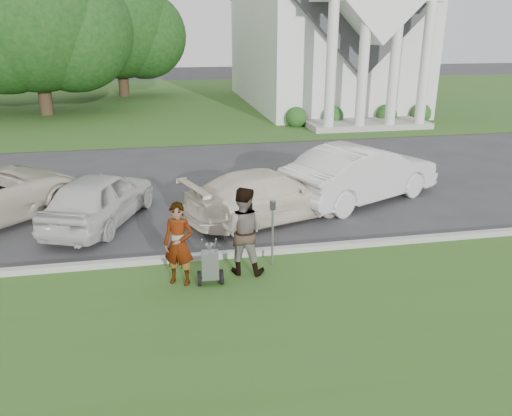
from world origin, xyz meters
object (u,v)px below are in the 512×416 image
object	(u,v)px
car_c	(269,195)
church	(322,10)
person_right	(243,231)
tree_left	(34,23)
parking_meter_near	(273,225)
striping_cart	(210,266)
person_left	(179,245)
car_b	(100,198)
car_d	(362,173)
tree_back	(119,30)

from	to	relation	value
car_c	church	bearing A→B (deg)	-41.46
person_right	car_c	xyz separation A→B (m)	(1.18, 2.97, -0.26)
tree_left	person_right	size ratio (longest dim) A/B	5.77
parking_meter_near	person_right	bearing A→B (deg)	-165.03
striping_cart	car_c	xyz separation A→B (m)	(1.90, 3.35, 0.26)
tree_left	person_left	world-z (taller)	tree_left
person_left	car_b	size ratio (longest dim) A/B	0.42
tree_left	striping_cart	xyz separation A→B (m)	(7.36, -22.57, -4.71)
church	car_c	world-z (taller)	church
church	tree_left	world-z (taller)	church
striping_cart	car_b	bearing A→B (deg)	124.77
tree_left	car_b	size ratio (longest dim) A/B	2.64
car_b	car_c	world-z (taller)	car_b
person_left	car_b	distance (m)	4.16
car_c	car_d	xyz separation A→B (m)	(3.00, 1.03, 0.16)
tree_back	person_left	size ratio (longest dim) A/B	5.74
parking_meter_near	car_c	world-z (taller)	parking_meter_near
parking_meter_near	tree_back	bearing A→B (deg)	98.96
striping_cart	car_c	size ratio (longest dim) A/B	0.22
tree_left	person_right	bearing A→B (deg)	-70.00
parking_meter_near	car_b	world-z (taller)	parking_meter_near
striping_cart	person_left	bearing A→B (deg)	169.10
car_d	person_right	bearing A→B (deg)	108.22
car_b	car_d	world-z (taller)	car_d
striping_cart	car_d	size ratio (longest dim) A/B	0.20
church	car_b	bearing A→B (deg)	-121.37
car_b	car_c	bearing A→B (deg)	-165.63
tree_left	striping_cart	world-z (taller)	tree_left
person_right	car_c	size ratio (longest dim) A/B	0.40
car_c	striping_cart	bearing A→B (deg)	129.87
striping_cart	person_left	size ratio (longest dim) A/B	0.61
church	striping_cart	distance (m)	26.18
church	person_right	bearing A→B (deg)	-110.97
person_left	car_d	world-z (taller)	person_left
church	car_d	bearing A→B (deg)	-103.84
tree_back	car_d	size ratio (longest dim) A/B	1.92
tree_left	tree_back	distance (m)	8.95
tree_left	person_right	distance (m)	23.98
car_c	car_b	bearing A→B (deg)	62.74
church	parking_meter_near	xyz separation A→B (m)	(-8.28, -23.14, -5.00)
person_right	car_b	xyz separation A→B (m)	(-3.16, 3.47, -0.23)
tree_back	car_c	xyz separation A→B (m)	(5.25, -27.22, -4.07)
parking_meter_near	car_c	size ratio (longest dim) A/B	0.33
person_left	parking_meter_near	xyz separation A→B (m)	(1.96, 0.42, 0.10)
church	person_right	size ratio (longest dim) A/B	13.09
striping_cart	car_c	world-z (taller)	car_c
car_c	car_d	world-z (taller)	car_d
car_b	church	bearing A→B (deg)	-100.34
car_b	car_d	size ratio (longest dim) A/B	0.81
church	tree_left	xyz separation A→B (m)	(-17.01, -1.13, -0.83)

